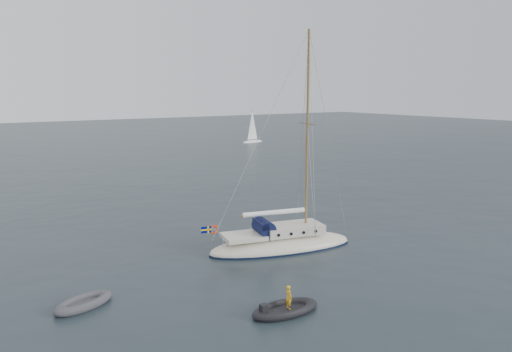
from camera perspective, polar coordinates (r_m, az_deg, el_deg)
ground at (r=32.16m, az=0.24°, el=-9.08°), size 300.00×300.00×0.00m
sailboat at (r=33.18m, az=2.95°, el=-6.46°), size 10.43×3.12×14.85m
dinghy at (r=26.38m, az=-19.12°, el=-13.55°), size 3.14×1.42×0.45m
rib at (r=24.43m, az=3.33°, el=-14.90°), size 3.53×1.61×1.35m
distant_yacht_b at (r=99.79m, az=-0.42°, el=5.57°), size 5.25×2.80×6.95m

